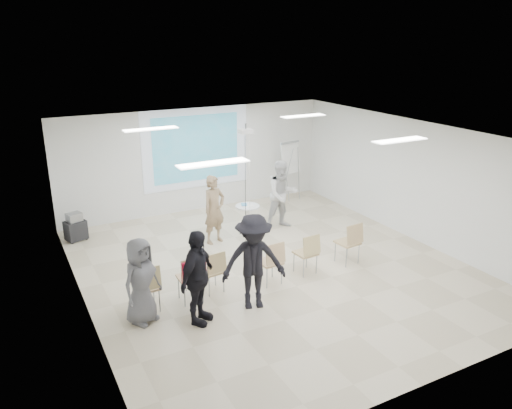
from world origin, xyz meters
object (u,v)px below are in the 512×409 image
chair_right_inner (308,251)px  audience_left (197,271)px  chair_left_mid (191,275)px  chair_right_far (350,240)px  pedestal_table (248,217)px  chair_center (272,260)px  player_left (214,205)px  audience_outer (140,276)px  flipchart_easel (290,158)px  audience_mid (254,256)px  chair_far_left (147,285)px  av_cart (75,228)px  player_right (282,191)px  chair_left_inner (214,269)px  laptop (212,269)px

chair_right_inner → audience_left: (-2.79, -0.69, 0.47)m
chair_left_mid → chair_right_far: size_ratio=0.99×
chair_right_inner → audience_left: 2.91m
pedestal_table → chair_center: size_ratio=0.85×
player_left → chair_center: size_ratio=2.04×
player_left → audience_outer: 3.79m
audience_outer → flipchart_easel: flipchart_easel is taller
audience_mid → chair_far_left: bearing=175.4°
chair_far_left → pedestal_table: bearing=36.9°
chair_far_left → audience_outer: 0.46m
pedestal_table → flipchart_easel: 3.03m
chair_right_inner → audience_left: bearing=-170.4°
pedestal_table → av_cart: 4.36m
chair_far_left → player_right: bearing=29.3°
audience_outer → chair_center: bearing=-26.6°
chair_right_far → flipchart_easel: 4.65m
player_right → audience_outer: player_right is taller
chair_far_left → flipchart_easel: size_ratio=0.51×
audience_left → audience_outer: size_ratio=1.13×
audience_left → chair_left_inner: bearing=11.6°
chair_right_far → audience_left: audience_left is taller
chair_center → flipchart_easel: bearing=51.4°
chair_far_left → audience_outer: size_ratio=0.53×
audience_left → audience_mid: size_ratio=0.96×
chair_center → av_cart: 5.44m
audience_mid → flipchart_easel: 6.42m
pedestal_table → chair_left_inner: chair_left_inner is taller
chair_right_inner → chair_left_inner: bearing=170.8°
chair_center → chair_right_far: (2.04, 0.04, 0.02)m
chair_far_left → chair_left_mid: 0.85m
chair_left_inner → av_cart: (-2.02, 4.14, -0.20)m
audience_mid → av_cart: size_ratio=2.92×
pedestal_table → audience_outer: (-3.60, -2.92, 0.47)m
laptop → av_cart: size_ratio=0.45×
flipchart_easel → audience_left: bearing=-145.7°
pedestal_table → chair_right_far: bearing=-66.6°
player_left → player_right: 2.01m
av_cart → pedestal_table: bearing=-38.8°
chair_center → chair_left_mid: bearing=174.3°
player_left → chair_center: player_left is taller
chair_right_inner → player_right: bearing=66.4°
player_left → chair_right_far: bearing=-66.5°
audience_left → audience_outer: (-0.88, 0.51, -0.11)m
audience_mid → av_cart: (-2.47, 4.99, -0.72)m
laptop → chair_left_inner: bearing=88.5°
audience_mid → av_cart: audience_mid is taller
chair_right_inner → flipchart_easel: size_ratio=0.49×
chair_center → flipchart_easel: 5.54m
chair_right_inner → flipchart_easel: bearing=58.7°
chair_center → chair_right_far: size_ratio=0.97×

